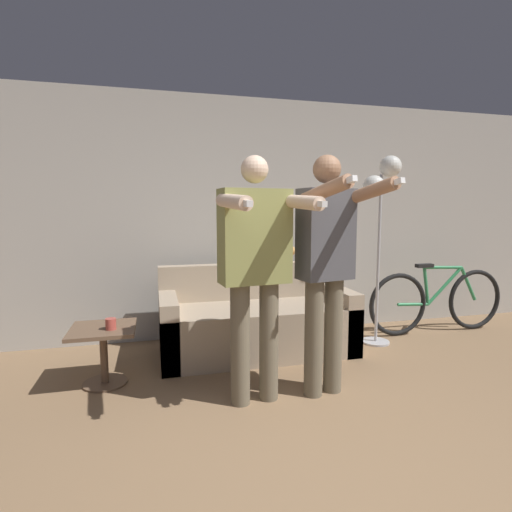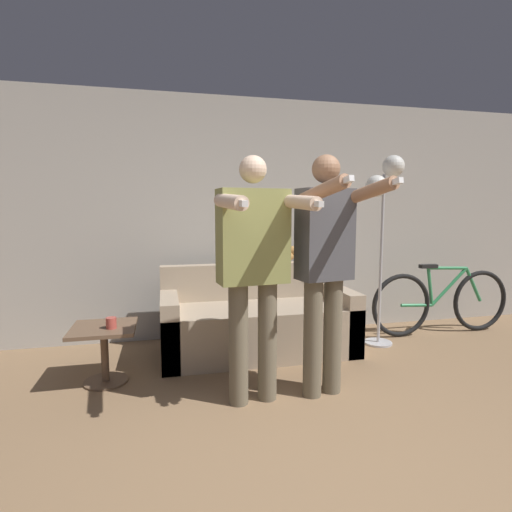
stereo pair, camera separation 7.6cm
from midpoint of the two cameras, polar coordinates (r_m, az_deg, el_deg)
name	(u,v)px [view 1 (the left image)]	position (r m, az deg, el deg)	size (l,w,h in m)	color
wall_back	(237,219)	(4.43, -3.23, 5.34)	(10.00, 0.05, 2.60)	#B7B2A8
couch	(256,323)	(3.99, -0.52, -9.53)	(1.86, 0.82, 0.84)	tan
person_left	(256,262)	(2.80, -0.85, -0.81)	(0.61, 0.72, 1.77)	#6B604C
person_right	(327,260)	(2.97, 9.34, -0.54)	(0.55, 0.73, 1.79)	#6B604C
cat	(281,255)	(4.25, 3.02, 0.12)	(0.42, 0.14, 0.18)	tan
floor_lamp	(381,194)	(4.27, 16.99, 8.48)	(0.40, 0.29, 1.94)	#B2B2B7
side_table	(103,343)	(3.49, -21.56, -11.49)	(0.50, 0.50, 0.47)	brown
cup	(111,324)	(3.37, -20.66, -9.07)	(0.08, 0.08, 0.09)	#B7473D
bicycle	(437,301)	(5.00, 24.08, -5.84)	(1.73, 0.07, 0.80)	black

